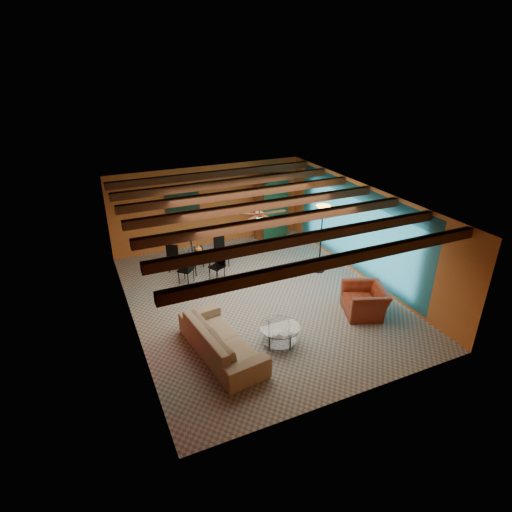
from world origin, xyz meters
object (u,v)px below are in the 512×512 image
dining_table (199,257)px  floor_lamp (321,239)px  armchair (365,300)px  armoire (272,209)px  sofa (222,339)px  vase (198,240)px  potted_plant (273,173)px  coffee_table (279,335)px

dining_table → floor_lamp: 3.62m
armchair → armoire: bearing=-160.5°
armchair → armoire: size_ratio=0.53×
sofa → vase: 4.02m
sofa → armoire: (3.90, 5.48, 0.67)m
sofa → potted_plant: (3.90, 5.48, 1.94)m
armoire → floor_lamp: size_ratio=1.00×
potted_plant → dining_table: bearing=-153.5°
armoire → coffee_table: bearing=-135.1°
armchair → dining_table: dining_table is taller
sofa → vase: size_ratio=12.91×
armchair → potted_plant: 5.78m
sofa → floor_lamp: floor_lamp is taller
potted_plant → vase: bearing=-153.5°
coffee_table → potted_plant: (2.62, 5.69, 2.07)m
dining_table → armoire: 3.60m
sofa → armchair: 3.80m
coffee_table → vase: vase is taller
vase → sofa: bearing=-100.5°
armchair → dining_table: bearing=-120.8°
floor_lamp → armchair: bearing=-94.8°
dining_table → sofa: bearing=-100.5°
sofa → armchair: size_ratio=2.26×
sofa → armoire: 6.76m
dining_table → vase: bearing=0.0°
coffee_table → dining_table: 4.15m
armoire → dining_table: bearing=-173.9°
coffee_table → vase: (-0.56, 4.10, 0.80)m
sofa → armchair: bearing=-96.8°
armchair → floor_lamp: (0.20, 2.43, 0.68)m
armoire → floor_lamp: floor_lamp is taller
coffee_table → dining_table: bearing=97.8°
dining_table → floor_lamp: floor_lamp is taller
sofa → armoire: size_ratio=1.20×
coffee_table → floor_lamp: size_ratio=0.44×
dining_table → floor_lamp: (3.28, -1.43, 0.57)m
sofa → armchair: (3.80, 0.04, -0.01)m
vase → floor_lamp: bearing=-23.6°
sofa → dining_table: dining_table is taller
sofa → coffee_table: size_ratio=2.73×
dining_table → potted_plant: potted_plant is taller
floor_lamp → potted_plant: bearing=91.8°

